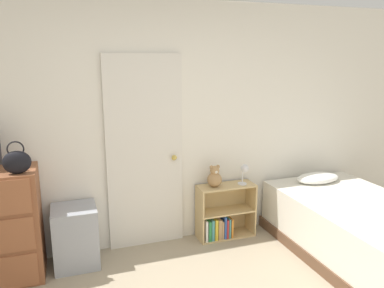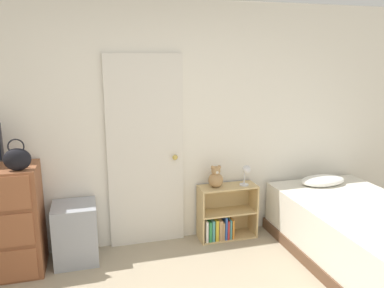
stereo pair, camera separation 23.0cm
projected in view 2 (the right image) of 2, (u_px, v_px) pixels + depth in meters
name	position (u px, v px, depth m)	size (l,w,h in m)	color
wall_back	(150.00, 127.00, 3.90)	(10.00, 0.06, 2.55)	white
door_closed	(146.00, 153.00, 3.90)	(0.80, 0.09, 2.02)	silver
handbag	(17.00, 159.00, 3.21)	(0.23, 0.11, 0.28)	black
storage_bin	(76.00, 233.00, 3.67)	(0.41, 0.40, 0.59)	#999EA8
bookshelf	(223.00, 217.00, 4.17)	(0.64, 0.25, 0.61)	tan
teddy_bear	(216.00, 178.00, 4.04)	(0.16, 0.16, 0.24)	tan
desk_lamp	(246.00, 172.00, 4.08)	(0.11, 0.11, 0.23)	silver
bed	(362.00, 234.00, 3.66)	(1.18, 1.96, 0.68)	brown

